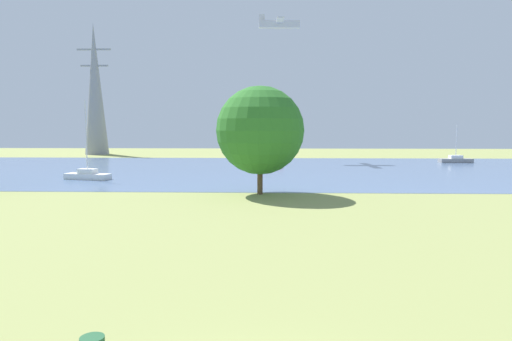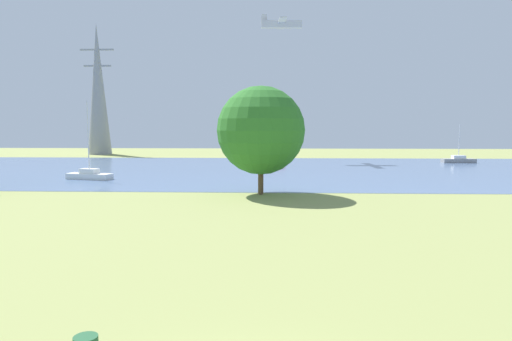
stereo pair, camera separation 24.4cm
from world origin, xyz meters
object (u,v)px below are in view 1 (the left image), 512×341
sailboat_gray (456,160)px  tree_east_near (260,130)px  sailboat_white (88,175)px  sailboat_red (266,161)px  light_aircraft (279,24)px  electricity_pylon (95,89)px

sailboat_gray → tree_east_near: bearing=-131.3°
sailboat_white → tree_east_near: size_ratio=0.92×
sailboat_red → tree_east_near: tree_east_near is taller
sailboat_red → light_aircraft: size_ratio=0.80×
sailboat_gray → light_aircraft: light_aircraft is taller
sailboat_red → light_aircraft: (1.85, 9.51, 20.91)m
sailboat_white → electricity_pylon: (-14.44, 40.65, 11.84)m
sailboat_red → sailboat_white: 25.85m
tree_east_near → sailboat_white: bearing=152.2°
electricity_pylon → light_aircraft: 37.86m
electricity_pylon → tree_east_near: bearing=-57.1°
sailboat_gray → sailboat_red: bearing=-171.1°
light_aircraft → sailboat_red: bearing=-101.0°
tree_east_near → light_aircraft: light_aircraft is taller
electricity_pylon → light_aircraft: size_ratio=2.91×
light_aircraft → tree_east_near: bearing=-93.1°
sailboat_white → light_aircraft: light_aircraft is taller
electricity_pylon → light_aircraft: (34.47, -12.77, 9.06)m
sailboat_red → sailboat_white: size_ratio=0.84×
sailboat_gray → sailboat_white: 51.65m
sailboat_red → sailboat_gray: bearing=8.9°
electricity_pylon → light_aircraft: bearing=-20.3°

